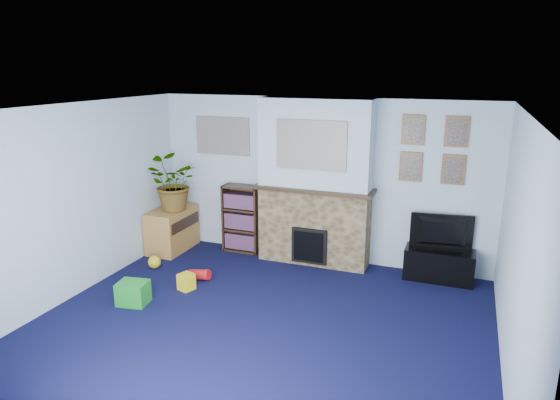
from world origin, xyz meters
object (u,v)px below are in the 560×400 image
at_px(television, 442,233).
at_px(sideboard, 172,228).
at_px(tv_stand, 439,264).
at_px(bookshelf, 242,220).

height_order(television, sideboard, television).
height_order(tv_stand, bookshelf, bookshelf).
bearing_deg(tv_stand, sideboard, -176.02).
xyz_separation_m(tv_stand, sideboard, (-4.02, -0.28, 0.12)).
xyz_separation_m(television, sideboard, (-4.02, -0.30, -0.32)).
bearing_deg(bookshelf, tv_stand, -1.48).
bearing_deg(sideboard, bookshelf, 18.69).
bearing_deg(television, bookshelf, -8.42).
xyz_separation_m(bookshelf, sideboard, (-1.05, -0.36, -0.15)).
relative_size(tv_stand, television, 1.10).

